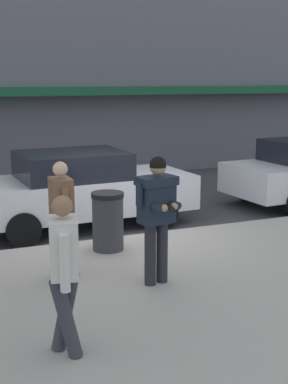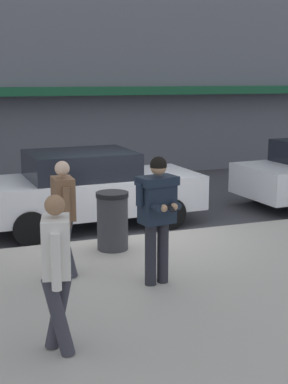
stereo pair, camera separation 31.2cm
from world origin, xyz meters
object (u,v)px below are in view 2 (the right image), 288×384
Objects in this scene: trash_bin at (112,221)px; man_texting_on_phone at (157,207)px; pedestrian_dark_coat at (64,212)px; pedestrian_in_light_coat at (57,264)px; parked_sedan_mid at (88,188)px.

man_texting_on_phone is at bearing -85.32° from trash_bin.
pedestrian_in_light_coat is at bearing -103.24° from pedestrian_dark_coat.
pedestrian_in_light_coat is 3.51m from trash_bin.
man_texting_on_phone reaches higher than parked_sedan_mid.
trash_bin is (1.01, 0.97, -0.47)m from pedestrian_dark_coat.
man_texting_on_phone is 2.19m from pedestrian_in_light_coat.
pedestrian_in_light_coat is (-1.61, -5.18, 0.32)m from parked_sedan_mid.
trash_bin is at bearing -92.55° from parked_sedan_mid.
man_texting_on_phone is 1.06× the size of pedestrian_in_light_coat.
pedestrian_dark_coat is (-1.10, -3.01, 0.32)m from parked_sedan_mid.
pedestrian_dark_coat is 1.48m from trash_bin.
trash_bin is (-0.09, -2.05, -0.16)m from parked_sedan_mid.
pedestrian_dark_coat is at bearing 76.76° from pedestrian_in_light_coat.
pedestrian_in_light_coat is 2.22m from pedestrian_dark_coat.
man_texting_on_phone is at bearing -32.72° from pedestrian_dark_coat.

